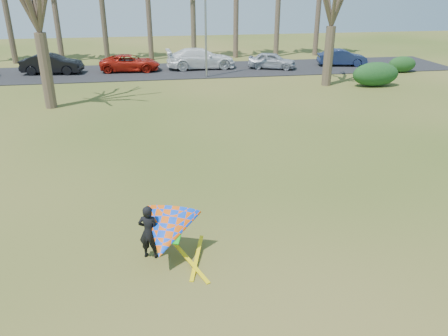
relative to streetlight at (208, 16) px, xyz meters
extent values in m
plane|color=#274B10|center=(-2.16, -22.00, -4.46)|extent=(100.00, 100.00, 0.00)
cube|color=black|center=(-2.16, 3.00, -4.43)|extent=(46.00, 7.00, 0.06)
cylinder|color=#473A2B|center=(-16.16, 9.00, 0.74)|extent=(0.48, 0.48, 10.40)
cylinder|color=#4F3E2F|center=(-12.16, 9.00, 0.04)|extent=(0.48, 0.48, 9.00)
cylinder|color=#463A2A|center=(-8.16, 9.00, 0.39)|extent=(0.48, 0.48, 9.70)
cylinder|color=#49392C|center=(-4.16, 9.00, 0.74)|extent=(0.48, 0.48, 10.40)
cylinder|color=#4B3E2D|center=(-0.16, 9.00, 0.04)|extent=(0.48, 0.48, 9.00)
cylinder|color=#4E3D2F|center=(3.84, 9.00, 0.39)|extent=(0.48, 0.48, 9.70)
cylinder|color=#4A3B2C|center=(11.84, 9.00, 0.04)|extent=(0.48, 0.48, 9.00)
cylinder|color=brown|center=(-10.16, -7.00, -2.36)|extent=(0.64, 0.64, 4.20)
cylinder|color=#453629|center=(7.84, -4.00, -2.47)|extent=(0.64, 0.64, 3.99)
cylinder|color=gray|center=(-0.16, 0.00, -0.46)|extent=(0.16, 0.16, 8.00)
ellipsoid|color=#163C19|center=(11.04, -4.88, -3.63)|extent=(3.32, 1.51, 1.66)
ellipsoid|color=#163D17|center=(15.57, -0.55, -3.83)|extent=(2.29, 1.08, 1.27)
imported|color=black|center=(-11.91, 3.22, -3.64)|extent=(4.78, 2.15, 1.52)
imported|color=#AB1A0D|center=(-5.92, 3.28, -3.75)|extent=(4.87, 2.50, 1.31)
imported|color=white|center=(-0.17, 3.47, -3.58)|extent=(5.72, 2.47, 1.64)
imported|color=#A6ABB4|center=(5.63, 2.45, -3.74)|extent=(4.20, 2.89, 1.33)
imported|color=#182449|center=(11.94, 2.85, -3.73)|extent=(4.31, 2.17, 1.35)
imported|color=black|center=(-4.67, -23.07, -3.70)|extent=(0.64, 0.51, 1.52)
cone|color=#0440E5|center=(-4.22, -23.32, -3.61)|extent=(2.13, 2.39, 2.02)
cube|color=#0CBF19|center=(-4.10, -23.40, -3.66)|extent=(0.62, 0.60, 0.24)
cube|color=yellow|center=(-3.67, -23.67, -4.45)|extent=(0.85, 1.66, 0.28)
cube|color=yellow|center=(-3.47, -23.47, -4.45)|extent=(0.56, 1.76, 0.22)
camera|label=1|loc=(-4.35, -33.05, 2.32)|focal=35.00mm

